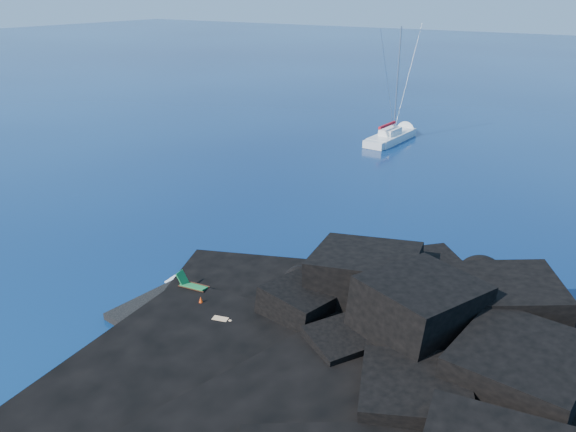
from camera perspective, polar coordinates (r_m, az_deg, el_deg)
name	(u,v)px	position (r m, az deg, el deg)	size (l,w,h in m)	color
ground	(136,302)	(30.18, -15.17, -8.39)	(400.00, 400.00, 0.00)	#030E32
headland	(396,355)	(25.79, 10.87, -13.74)	(24.00, 24.00, 3.60)	black
beach	(210,323)	(27.69, -7.96, -10.76)	(8.50, 6.00, 0.70)	black
surf_foam	(271,287)	(30.44, -1.71, -7.25)	(10.00, 8.00, 0.06)	white
sailboat	(391,141)	(60.46, 10.46, 7.52)	(2.31, 11.02, 11.55)	white
deck_chair	(194,283)	(29.43, -9.56, -6.69)	(1.58, 0.69, 1.09)	#1B7D3B
towel	(220,323)	(26.94, -6.88, -10.77)	(2.04, 0.97, 0.05)	white
sunbather	(220,320)	(26.86, -6.89, -10.48)	(1.94, 0.49, 0.27)	#E3AC77
marker_cone	(201,302)	(28.20, -8.83, -8.62)	(0.39, 0.39, 0.59)	#EA3C0C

